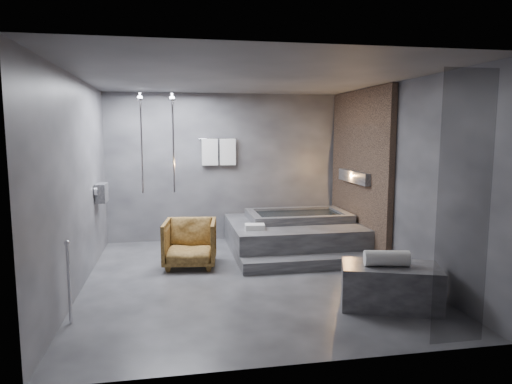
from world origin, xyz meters
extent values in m
plane|color=#2C2C2F|center=(0.00, 0.00, 0.00)|extent=(5.00, 5.00, 0.00)
cube|color=#4A4A4D|center=(0.00, 0.00, 2.80)|extent=(4.50, 5.00, 0.04)
cube|color=#36363B|center=(0.00, 2.50, 1.40)|extent=(4.50, 0.04, 2.80)
cube|color=#36363B|center=(0.00, -2.50, 1.40)|extent=(4.50, 0.04, 2.80)
cube|color=#36363B|center=(-2.25, 0.00, 1.40)|extent=(0.04, 5.00, 2.80)
cube|color=#36363B|center=(2.25, 0.00, 1.40)|extent=(0.04, 5.00, 2.80)
cube|color=#8A6951|center=(2.19, 1.25, 1.40)|extent=(0.10, 2.40, 2.78)
cube|color=#FF9938|center=(2.11, 1.25, 1.30)|extent=(0.14, 1.20, 0.20)
cube|color=gray|center=(-2.16, 1.40, 1.10)|extent=(0.16, 0.42, 0.30)
imported|color=beige|center=(-2.15, 1.30, 1.05)|extent=(0.08, 0.08, 0.21)
imported|color=beige|center=(-2.15, 1.50, 1.03)|extent=(0.07, 0.07, 0.15)
cylinder|color=silver|center=(-1.00, 2.05, 1.90)|extent=(0.04, 0.04, 1.80)
cylinder|color=silver|center=(-1.55, 2.05, 1.90)|extent=(0.04, 0.04, 1.80)
cylinder|color=silver|center=(-0.15, 2.44, 1.95)|extent=(0.75, 0.02, 0.02)
cube|color=white|center=(-0.32, 2.42, 1.70)|extent=(0.30, 0.06, 0.50)
cube|color=white|center=(0.02, 2.42, 1.70)|extent=(0.30, 0.06, 0.50)
cylinder|color=silver|center=(-2.15, -1.20, 0.45)|extent=(0.04, 0.04, 0.90)
cube|color=black|center=(1.65, -2.45, 1.35)|extent=(0.55, 0.01, 2.60)
cube|color=#313134|center=(1.05, 1.45, 0.25)|extent=(2.20, 2.00, 0.50)
cube|color=#313134|center=(1.05, 0.27, 0.09)|extent=(2.20, 0.36, 0.18)
cube|color=#323134|center=(1.50, -1.37, 0.25)|extent=(1.27, 0.96, 0.51)
imported|color=#452D11|center=(-0.78, 0.74, 0.37)|extent=(0.88, 0.90, 0.73)
cylinder|color=white|center=(1.43, -1.38, 0.60)|extent=(0.55, 0.30, 0.19)
cube|color=silver|center=(0.28, 0.95, 0.54)|extent=(0.34, 0.26, 0.08)
camera|label=1|loc=(-1.02, -6.23, 2.07)|focal=32.00mm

